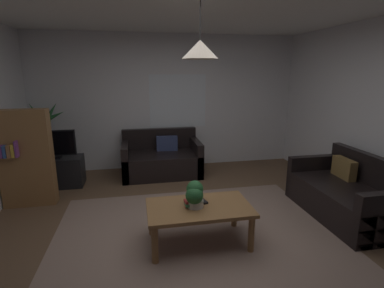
{
  "coord_description": "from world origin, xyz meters",
  "views": [
    {
      "loc": [
        -0.66,
        -3.06,
        1.9
      ],
      "look_at": [
        0.0,
        0.3,
        1.05
      ],
      "focal_mm": 27.33,
      "sensor_mm": 36.0,
      "label": 1
    }
  ],
  "objects_px": {
    "tv_stand": "(55,172)",
    "couch_right_side": "(347,196)",
    "book_on_table_2": "(190,201)",
    "remote_on_table_0": "(203,201)",
    "pendant_lamp": "(200,49)",
    "coffee_table": "(199,212)",
    "book_on_table_0": "(190,205)",
    "potted_palm_corner": "(48,146)",
    "tv": "(52,144)",
    "book_on_table_1": "(191,204)",
    "potted_plant_on_table": "(195,194)",
    "bookshelf_corner": "(26,158)",
    "couch_under_window": "(162,160)"
  },
  "relations": [
    {
      "from": "couch_under_window",
      "to": "potted_palm_corner",
      "type": "height_order",
      "value": "potted_palm_corner"
    },
    {
      "from": "book_on_table_1",
      "to": "tv_stand",
      "type": "height_order",
      "value": "book_on_table_1"
    },
    {
      "from": "book_on_table_0",
      "to": "pendant_lamp",
      "type": "height_order",
      "value": "pendant_lamp"
    },
    {
      "from": "book_on_table_2",
      "to": "tv_stand",
      "type": "distance_m",
      "value": 2.87
    },
    {
      "from": "tv_stand",
      "to": "couch_right_side",
      "type": "bearing_deg",
      "value": -24.44
    },
    {
      "from": "coffee_table",
      "to": "tv",
      "type": "distance_m",
      "value": 2.94
    },
    {
      "from": "book_on_table_0",
      "to": "potted_plant_on_table",
      "type": "height_order",
      "value": "potted_plant_on_table"
    },
    {
      "from": "book_on_table_0",
      "to": "coffee_table",
      "type": "bearing_deg",
      "value": -5.43
    },
    {
      "from": "coffee_table",
      "to": "tv",
      "type": "height_order",
      "value": "tv"
    },
    {
      "from": "book_on_table_2",
      "to": "tv",
      "type": "bearing_deg",
      "value": 132.33
    },
    {
      "from": "bookshelf_corner",
      "to": "tv_stand",
      "type": "bearing_deg",
      "value": 74.9
    },
    {
      "from": "pendant_lamp",
      "to": "couch_right_side",
      "type": "bearing_deg",
      "value": 7.13
    },
    {
      "from": "book_on_table_0",
      "to": "potted_palm_corner",
      "type": "relative_size",
      "value": 0.09
    },
    {
      "from": "tv",
      "to": "coffee_table",
      "type": "bearing_deg",
      "value": -46.26
    },
    {
      "from": "couch_under_window",
      "to": "bookshelf_corner",
      "type": "distance_m",
      "value": 2.26
    },
    {
      "from": "remote_on_table_0",
      "to": "coffee_table",
      "type": "bearing_deg",
      "value": 42.04
    },
    {
      "from": "tv",
      "to": "couch_under_window",
      "type": "bearing_deg",
      "value": 8.68
    },
    {
      "from": "remote_on_table_0",
      "to": "pendant_lamp",
      "type": "distance_m",
      "value": 1.65
    },
    {
      "from": "couch_right_side",
      "to": "book_on_table_0",
      "type": "height_order",
      "value": "couch_right_side"
    },
    {
      "from": "couch_under_window",
      "to": "book_on_table_0",
      "type": "relative_size",
      "value": 11.94
    },
    {
      "from": "remote_on_table_0",
      "to": "potted_plant_on_table",
      "type": "distance_m",
      "value": 0.22
    },
    {
      "from": "couch_right_side",
      "to": "tv_stand",
      "type": "distance_m",
      "value": 4.52
    },
    {
      "from": "book_on_table_0",
      "to": "potted_palm_corner",
      "type": "bearing_deg",
      "value": 129.74
    },
    {
      "from": "tv_stand",
      "to": "bookshelf_corner",
      "type": "xyz_separation_m",
      "value": [
        -0.18,
        -0.69,
        0.45
      ]
    },
    {
      "from": "book_on_table_0",
      "to": "remote_on_table_0",
      "type": "height_order",
      "value": "same"
    },
    {
      "from": "book_on_table_0",
      "to": "potted_palm_corner",
      "type": "height_order",
      "value": "potted_palm_corner"
    },
    {
      "from": "couch_right_side",
      "to": "remote_on_table_0",
      "type": "bearing_deg",
      "value": -85.53
    },
    {
      "from": "book_on_table_2",
      "to": "tv_stand",
      "type": "relative_size",
      "value": 0.13
    },
    {
      "from": "couch_under_window",
      "to": "potted_plant_on_table",
      "type": "xyz_separation_m",
      "value": [
        0.15,
        -2.4,
        0.33
      ]
    },
    {
      "from": "book_on_table_1",
      "to": "pendant_lamp",
      "type": "xyz_separation_m",
      "value": [
        0.09,
        0.01,
        1.62
      ]
    },
    {
      "from": "potted_plant_on_table",
      "to": "pendant_lamp",
      "type": "xyz_separation_m",
      "value": [
        0.05,
        0.01,
        1.51
      ]
    },
    {
      "from": "book_on_table_2",
      "to": "potted_plant_on_table",
      "type": "xyz_separation_m",
      "value": [
        0.05,
        -0.02,
        0.09
      ]
    },
    {
      "from": "coffee_table",
      "to": "book_on_table_0",
      "type": "relative_size",
      "value": 9.56
    },
    {
      "from": "remote_on_table_0",
      "to": "potted_plant_on_table",
      "type": "relative_size",
      "value": 0.54
    },
    {
      "from": "bookshelf_corner",
      "to": "remote_on_table_0",
      "type": "bearing_deg",
      "value": -30.58
    },
    {
      "from": "pendant_lamp",
      "to": "potted_palm_corner",
      "type": "bearing_deg",
      "value": 130.9
    },
    {
      "from": "book_on_table_0",
      "to": "book_on_table_1",
      "type": "height_order",
      "value": "book_on_table_1"
    },
    {
      "from": "book_on_table_2",
      "to": "pendant_lamp",
      "type": "relative_size",
      "value": 0.19
    },
    {
      "from": "couch_right_side",
      "to": "coffee_table",
      "type": "height_order",
      "value": "couch_right_side"
    },
    {
      "from": "book_on_table_2",
      "to": "book_on_table_1",
      "type": "bearing_deg",
      "value": -51.05
    },
    {
      "from": "couch_under_window",
      "to": "coffee_table",
      "type": "relative_size",
      "value": 1.25
    },
    {
      "from": "couch_right_side",
      "to": "coffee_table",
      "type": "distance_m",
      "value": 2.11
    },
    {
      "from": "tv_stand",
      "to": "tv",
      "type": "relative_size",
      "value": 1.2
    },
    {
      "from": "couch_right_side",
      "to": "pendant_lamp",
      "type": "relative_size",
      "value": 2.59
    },
    {
      "from": "book_on_table_1",
      "to": "potted_palm_corner",
      "type": "bearing_deg",
      "value": 129.61
    },
    {
      "from": "bookshelf_corner",
      "to": "potted_palm_corner",
      "type": "bearing_deg",
      "value": 90.66
    },
    {
      "from": "couch_under_window",
      "to": "couch_right_side",
      "type": "distance_m",
      "value": 3.13
    },
    {
      "from": "tv_stand",
      "to": "potted_palm_corner",
      "type": "xyz_separation_m",
      "value": [
        -0.2,
        0.43,
        0.35
      ]
    },
    {
      "from": "tv",
      "to": "bookshelf_corner",
      "type": "xyz_separation_m",
      "value": [
        -0.18,
        -0.66,
        -0.04
      ]
    },
    {
      "from": "book_on_table_1",
      "to": "potted_plant_on_table",
      "type": "relative_size",
      "value": 0.46
    }
  ]
}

